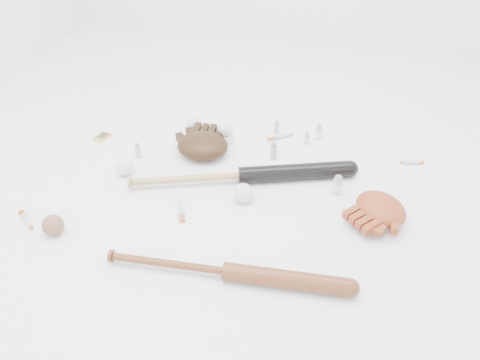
% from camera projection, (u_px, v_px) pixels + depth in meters
% --- Properties ---
extents(bat_dark, '(0.94, 0.40, 0.07)m').
position_uv_depth(bat_dark, '(241.00, 175.00, 1.92)').
color(bat_dark, black).
rests_on(bat_dark, ground).
extents(bat_wood, '(0.86, 0.13, 0.06)m').
position_uv_depth(bat_wood, '(226.00, 271.00, 1.54)').
color(bat_wood, brown).
rests_on(bat_wood, ground).
extents(glove_dark, '(0.29, 0.29, 0.10)m').
position_uv_depth(glove_dark, '(203.00, 145.00, 2.07)').
color(glove_dark, black).
rests_on(glove_dark, ground).
extents(glove_tan, '(0.34, 0.34, 0.09)m').
position_uv_depth(glove_tan, '(381.00, 208.00, 1.76)').
color(glove_tan, maroon).
rests_on(glove_tan, ground).
extents(trading_card, '(0.07, 0.09, 0.00)m').
position_uv_depth(trading_card, '(102.00, 137.00, 2.20)').
color(trading_card, gold).
rests_on(trading_card, ground).
extents(pedestal, '(0.09, 0.09, 0.04)m').
position_uv_depth(pedestal, '(226.00, 138.00, 2.16)').
color(pedestal, white).
rests_on(pedestal, ground).
extents(baseball_on_pedestal, '(0.07, 0.07, 0.07)m').
position_uv_depth(baseball_on_pedestal, '(225.00, 128.00, 2.13)').
color(baseball_on_pedestal, white).
rests_on(baseball_on_pedestal, pedestal).
extents(baseball_left, '(0.07, 0.07, 0.07)m').
position_uv_depth(baseball_left, '(125.00, 167.00, 1.97)').
color(baseball_left, white).
rests_on(baseball_left, ground).
extents(baseball_upper, '(0.08, 0.08, 0.08)m').
position_uv_depth(baseball_upper, '(194.00, 123.00, 2.23)').
color(baseball_upper, white).
rests_on(baseball_upper, ground).
extents(baseball_mid, '(0.08, 0.08, 0.08)m').
position_uv_depth(baseball_mid, '(243.00, 193.00, 1.83)').
color(baseball_mid, white).
rests_on(baseball_mid, ground).
extents(baseball_aged, '(0.08, 0.08, 0.08)m').
position_uv_depth(baseball_aged, '(53.00, 225.00, 1.69)').
color(baseball_aged, brown).
rests_on(baseball_aged, ground).
extents(syringe_0, '(0.14, 0.11, 0.02)m').
position_uv_depth(syringe_0, '(28.00, 222.00, 1.75)').
color(syringe_0, '#ADBCC6').
rests_on(syringe_0, ground).
extents(syringe_1, '(0.09, 0.16, 0.02)m').
position_uv_depth(syringe_1, '(181.00, 209.00, 1.80)').
color(syringe_1, '#ADBCC6').
rests_on(syringe_1, ground).
extents(syringe_2, '(0.15, 0.12, 0.02)m').
position_uv_depth(syringe_2, '(282.00, 136.00, 2.19)').
color(syringe_2, '#ADBCC6').
rests_on(syringe_2, ground).
extents(syringe_3, '(0.12, 0.14, 0.02)m').
position_uv_depth(syringe_3, '(367.00, 219.00, 1.76)').
color(syringe_3, '#ADBCC6').
rests_on(syringe_3, ground).
extents(syringe_4, '(0.14, 0.05, 0.02)m').
position_uv_depth(syringe_4, '(410.00, 162.00, 2.04)').
color(syringe_4, '#ADBCC6').
rests_on(syringe_4, ground).
extents(vial_0, '(0.02, 0.02, 0.06)m').
position_uv_depth(vial_0, '(307.00, 138.00, 2.15)').
color(vial_0, '#AEB7BE').
rests_on(vial_0, ground).
extents(vial_1, '(0.02, 0.02, 0.06)m').
position_uv_depth(vial_1, '(276.00, 127.00, 2.21)').
color(vial_1, '#AEB7BE').
rests_on(vial_1, ground).
extents(vial_2, '(0.03, 0.03, 0.08)m').
position_uv_depth(vial_2, '(274.00, 151.00, 2.05)').
color(vial_2, '#AEB7BE').
rests_on(vial_2, ground).
extents(vial_3, '(0.04, 0.04, 0.08)m').
position_uv_depth(vial_3, '(337.00, 185.00, 1.87)').
color(vial_3, '#AEB7BE').
rests_on(vial_3, ground).
extents(vial_4, '(0.03, 0.03, 0.07)m').
position_uv_depth(vial_4, '(138.00, 151.00, 2.06)').
color(vial_4, '#AEB7BE').
rests_on(vial_4, ground).
extents(vial_5, '(0.03, 0.03, 0.07)m').
position_uv_depth(vial_5, '(319.00, 132.00, 2.17)').
color(vial_5, '#AEB7BE').
rests_on(vial_5, ground).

